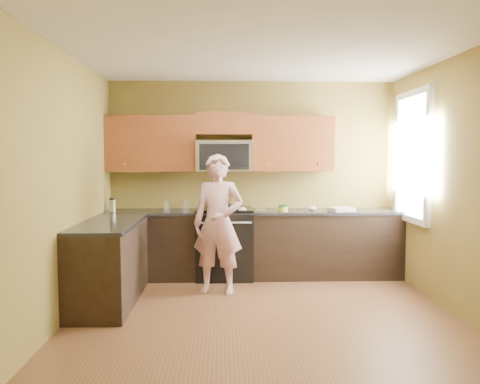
{
  "coord_description": "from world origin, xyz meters",
  "views": [
    {
      "loc": [
        -0.42,
        -4.74,
        1.65
      ],
      "look_at": [
        -0.2,
        1.3,
        1.2
      ],
      "focal_mm": 35.66,
      "sensor_mm": 36.0,
      "label": 1
    }
  ],
  "objects_px": {
    "woman": "(218,224)",
    "travel_mug": "(113,211)",
    "frying_pan": "(228,209)",
    "stove": "(224,243)",
    "butter_tub": "(283,211)",
    "microwave": "(224,171)"
  },
  "relations": [
    {
      "from": "microwave",
      "to": "butter_tub",
      "type": "xyz_separation_m",
      "value": [
        0.79,
        -0.23,
        -0.53
      ]
    },
    {
      "from": "woman",
      "to": "travel_mug",
      "type": "height_order",
      "value": "woman"
    },
    {
      "from": "woman",
      "to": "butter_tub",
      "type": "bearing_deg",
      "value": 46.67
    },
    {
      "from": "microwave",
      "to": "frying_pan",
      "type": "distance_m",
      "value": 0.56
    },
    {
      "from": "frying_pan",
      "to": "butter_tub",
      "type": "relative_size",
      "value": 3.68
    },
    {
      "from": "stove",
      "to": "butter_tub",
      "type": "bearing_deg",
      "value": -7.67
    },
    {
      "from": "butter_tub",
      "to": "stove",
      "type": "bearing_deg",
      "value": 172.33
    },
    {
      "from": "butter_tub",
      "to": "microwave",
      "type": "bearing_deg",
      "value": 163.63
    },
    {
      "from": "stove",
      "to": "frying_pan",
      "type": "distance_m",
      "value": 0.49
    },
    {
      "from": "woman",
      "to": "travel_mug",
      "type": "bearing_deg",
      "value": 166.95
    },
    {
      "from": "microwave",
      "to": "woman",
      "type": "height_order",
      "value": "woman"
    },
    {
      "from": "stove",
      "to": "travel_mug",
      "type": "relative_size",
      "value": 5.4
    },
    {
      "from": "butter_tub",
      "to": "frying_pan",
      "type": "bearing_deg",
      "value": -178.72
    },
    {
      "from": "microwave",
      "to": "woman",
      "type": "distance_m",
      "value": 1.03
    },
    {
      "from": "stove",
      "to": "frying_pan",
      "type": "bearing_deg",
      "value": -68.24
    },
    {
      "from": "butter_tub",
      "to": "travel_mug",
      "type": "xyz_separation_m",
      "value": [
        -2.28,
        0.08,
        -0.0
      ]
    },
    {
      "from": "frying_pan",
      "to": "microwave",
      "type": "bearing_deg",
      "value": 122.58
    },
    {
      "from": "woman",
      "to": "frying_pan",
      "type": "distance_m",
      "value": 0.6
    },
    {
      "from": "stove",
      "to": "travel_mug",
      "type": "xyz_separation_m",
      "value": [
        -1.5,
        -0.03,
        0.44
      ]
    },
    {
      "from": "stove",
      "to": "butter_tub",
      "type": "height_order",
      "value": "butter_tub"
    },
    {
      "from": "microwave",
      "to": "butter_tub",
      "type": "height_order",
      "value": "microwave"
    },
    {
      "from": "frying_pan",
      "to": "woman",
      "type": "bearing_deg",
      "value": -80.84
    }
  ]
}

